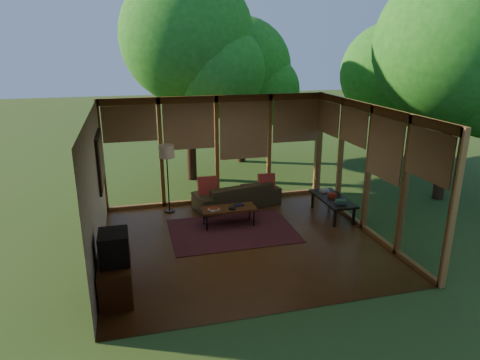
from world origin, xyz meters
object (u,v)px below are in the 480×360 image
object	(u,v)px
television	(114,247)
media_cabinet	(116,279)
floor_lamp	(167,155)
side_console	(333,199)
coffee_table	(229,209)
sofa	(237,195)

from	to	relation	value
television	media_cabinet	bearing A→B (deg)	180.00
television	floor_lamp	size ratio (longest dim) A/B	0.33
floor_lamp	side_console	distance (m)	4.01
floor_lamp	side_console	size ratio (longest dim) A/B	1.18
floor_lamp	coffee_table	size ratio (longest dim) A/B	1.38
media_cabinet	side_console	bearing A→B (deg)	24.25
sofa	coffee_table	xyz separation A→B (m)	(-0.47, -1.12, 0.08)
television	coffee_table	world-z (taller)	television
side_console	floor_lamp	bearing A→B (deg)	161.28
sofa	coffee_table	distance (m)	1.21
sofa	floor_lamp	world-z (taller)	floor_lamp
media_cabinet	coffee_table	bearing A→B (deg)	43.36
floor_lamp	television	bearing A→B (deg)	-108.74
side_console	coffee_table	bearing A→B (deg)	178.60
television	floor_lamp	distance (m)	3.68
side_console	television	bearing A→B (deg)	-155.66
television	coffee_table	xyz separation A→B (m)	(2.37, 2.25, -0.46)
sofa	television	xyz separation A→B (m)	(-2.84, -3.37, 0.54)
sofa	side_console	xyz separation A→B (m)	(2.01, -1.18, 0.10)
floor_lamp	coffee_table	xyz separation A→B (m)	(1.20, -1.19, -1.01)
television	coffee_table	size ratio (longest dim) A/B	0.46
sofa	coffee_table	bearing A→B (deg)	54.83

